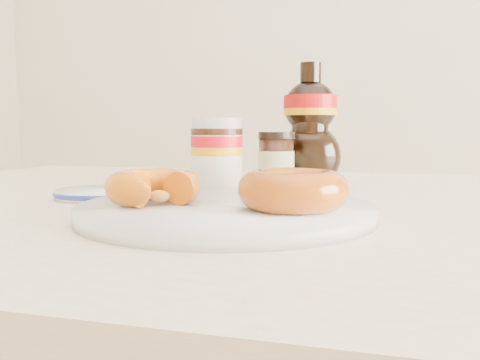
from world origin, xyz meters
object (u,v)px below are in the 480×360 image
(nutella_jar, at_px, (217,152))
(blue_rim_saucer, at_px, (100,193))
(syrup_bottle, at_px, (310,125))
(donut_whole, at_px, (293,190))
(dark_jar, at_px, (276,161))
(donut_bitten, at_px, (153,187))
(plate, at_px, (226,211))
(dining_table, at_px, (304,265))

(nutella_jar, distance_m, blue_rim_saucer, 0.18)
(syrup_bottle, bearing_deg, donut_whole, -83.65)
(blue_rim_saucer, bearing_deg, dark_jar, 38.21)
(donut_bitten, bearing_deg, donut_whole, 9.16)
(syrup_bottle, relative_size, dark_jar, 2.25)
(plate, bearing_deg, blue_rim_saucer, 153.61)
(nutella_jar, relative_size, dark_jar, 1.23)
(dining_table, xyz_separation_m, syrup_bottle, (-0.02, 0.18, 0.18))
(dark_jar, bearing_deg, donut_bitten, -103.49)
(plate, relative_size, donut_whole, 2.87)
(syrup_bottle, height_order, blue_rim_saucer, syrup_bottle)
(dining_table, xyz_separation_m, donut_whole, (0.02, -0.17, 0.12))
(plate, distance_m, dark_jar, 0.27)
(nutella_jar, bearing_deg, blue_rim_saucer, -137.93)
(dark_jar, bearing_deg, nutella_jar, -148.96)
(nutella_jar, bearing_deg, dining_table, -24.31)
(donut_whole, height_order, nutella_jar, nutella_jar)
(nutella_jar, bearing_deg, donut_whole, -56.15)
(donut_whole, bearing_deg, nutella_jar, 123.85)
(donut_bitten, relative_size, nutella_jar, 0.92)
(dining_table, bearing_deg, donut_whole, -84.37)
(donut_whole, distance_m, dark_jar, 0.29)
(nutella_jar, height_order, dark_jar, nutella_jar)
(dining_table, height_order, blue_rim_saucer, blue_rim_saucer)
(donut_whole, height_order, syrup_bottle, syrup_bottle)
(dining_table, distance_m, dark_jar, 0.18)
(dining_table, bearing_deg, plate, -109.72)
(dining_table, height_order, donut_bitten, donut_bitten)
(syrup_bottle, distance_m, dark_jar, 0.10)
(plate, bearing_deg, syrup_bottle, 84.35)
(dark_jar, bearing_deg, dining_table, -60.91)
(plate, bearing_deg, donut_bitten, -166.66)
(dark_jar, height_order, blue_rim_saucer, dark_jar)
(plate, height_order, dark_jar, dark_jar)
(plate, xyz_separation_m, syrup_bottle, (0.03, 0.33, 0.09))
(syrup_bottle, bearing_deg, blue_rim_saucer, -136.44)
(dining_table, bearing_deg, blue_rim_saucer, -169.24)
(dining_table, height_order, dark_jar, dark_jar)
(nutella_jar, bearing_deg, donut_bitten, -87.41)
(dining_table, relative_size, syrup_bottle, 7.20)
(donut_bitten, height_order, dark_jar, dark_jar)
(nutella_jar, xyz_separation_m, blue_rim_saucer, (-0.13, -0.11, -0.05))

